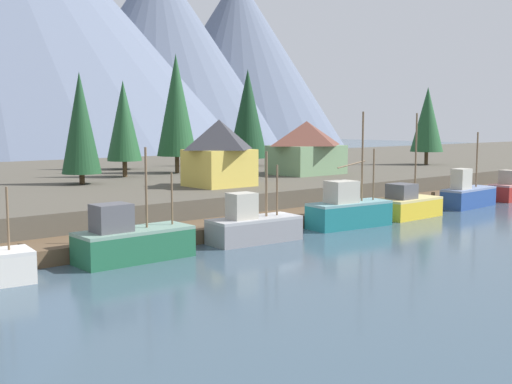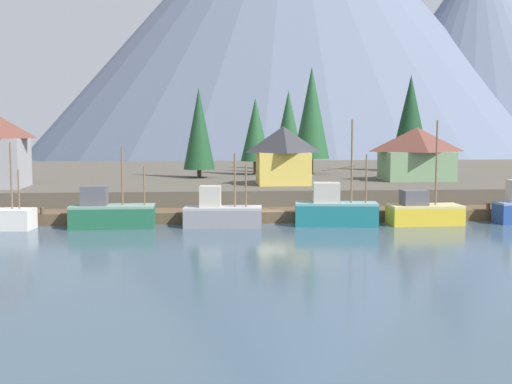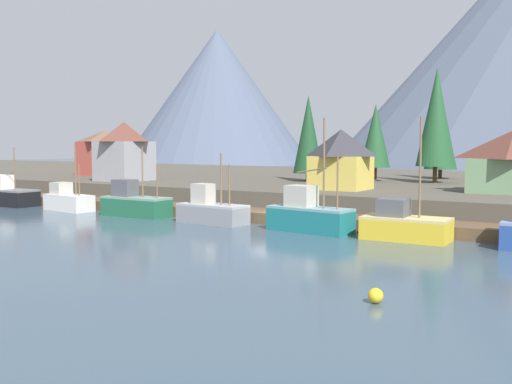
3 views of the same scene
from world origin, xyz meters
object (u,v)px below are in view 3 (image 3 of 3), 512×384
channel_buoy (376,296)px  house_red (105,153)px  fishing_boat_teal (309,215)px  house_yellow (341,159)px  fishing_boat_yellow (404,225)px  fishing_boat_black (8,195)px  conifer_near_left (441,133)px  house_grey (124,151)px  conifer_mid_right (375,136)px  conifer_back_left (436,117)px  fishing_boat_white (68,200)px  conifer_near_right (308,134)px  fishing_boat_green (135,204)px  fishing_boat_grey (211,211)px

channel_buoy → house_red: bearing=146.3°
fishing_boat_teal → house_yellow: 14.01m
fishing_boat_yellow → fishing_boat_black: bearing=179.2°
conifer_near_left → channel_buoy: conifer_near_left is taller
house_grey → conifer_mid_right: size_ratio=0.77×
conifer_near_left → conifer_back_left: bearing=-78.8°
fishing_boat_black → fishing_boat_yellow: bearing=-0.8°
fishing_boat_white → channel_buoy: size_ratio=10.39×
house_red → conifer_near_right: conifer_near_right is taller
fishing_boat_white → conifer_near_left: conifer_near_left is taller
conifer_near_right → fishing_boat_black: bearing=-139.8°
fishing_boat_black → fishing_boat_teal: bearing=-1.0°
fishing_boat_green → conifer_back_left: conifer_back_left is taller
fishing_boat_white → house_grey: bearing=111.3°
house_grey → fishing_boat_white: bearing=-75.6°
fishing_boat_black → conifer_back_left: (41.31, 28.14, 9.05)m
fishing_boat_teal → house_grey: house_grey is taller
house_grey → conifer_near_right: (20.08, 11.19, 2.01)m
fishing_boat_teal → fishing_boat_yellow: bearing=7.8°
fishing_boat_grey → conifer_back_left: bearing=71.2°
fishing_boat_black → fishing_boat_teal: (38.89, -0.02, 0.14)m
fishing_boat_grey → house_red: size_ratio=0.82×
fishing_boat_black → conifer_near_left: bearing=42.4°
fishing_boat_white → house_red: 23.83m
fishing_boat_black → channel_buoy: (51.39, -17.92, -0.87)m
house_grey → conifer_back_left: 38.22m
fishing_boat_white → conifer_near_right: bearing=60.0°
fishing_boat_green → conifer_near_right: (7.55, 22.66, 7.05)m
fishing_boat_grey → house_red: (-32.90, 18.80, 4.68)m
house_grey → fishing_boat_teal: bearing=-20.2°
fishing_boat_teal → conifer_near_right: bearing=124.2°
fishing_boat_teal → conifer_mid_right: size_ratio=0.97×
fishing_boat_grey → house_grey: (-22.00, 11.63, 5.13)m
fishing_boat_white → fishing_boat_grey: fishing_boat_white is taller
house_grey → house_yellow: bearing=2.5°
fishing_boat_white → house_grey: house_grey is taller
fishing_boat_yellow → house_red: (-50.68, 18.81, 4.70)m
fishing_boat_green → house_yellow: house_yellow is taller
fishing_boat_black → house_yellow: 38.44m
fishing_boat_green → fishing_boat_yellow: (27.25, -0.17, -0.12)m
house_grey → conifer_near_left: 41.36m
fishing_boat_yellow → house_yellow: size_ratio=1.50×
fishing_boat_grey → fishing_boat_yellow: (17.78, -0.01, -0.02)m
fishing_boat_yellow → conifer_mid_right: conifer_mid_right is taller
fishing_boat_black → conifer_mid_right: conifer_mid_right is taller
fishing_boat_black → fishing_boat_grey: bearing=-0.8°
conifer_mid_right → conifer_near_right: bearing=-147.6°
fishing_boat_green → conifer_mid_right: size_ratio=0.75×
conifer_near_right → house_grey: bearing=-150.9°
fishing_boat_grey → conifer_back_left: 31.96m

